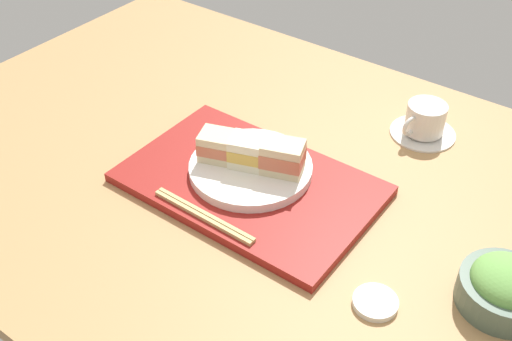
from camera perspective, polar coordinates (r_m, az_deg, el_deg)
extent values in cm
cube|color=tan|center=(118.34, -1.48, -0.13)|extent=(140.00, 100.00, 3.00)
cube|color=maroon|center=(111.94, -0.59, -1.22)|extent=(44.77, 28.59, 1.75)
cylinder|color=white|center=(112.64, -0.49, 0.23)|extent=(22.47, 22.47, 1.75)
cube|color=beige|center=(113.35, -3.28, 1.50)|extent=(8.53, 7.27, 1.54)
cube|color=#CC6B4C|center=(112.22, -3.32, 2.25)|extent=(8.70, 7.45, 2.20)
cube|color=beige|center=(111.12, -3.35, 3.02)|extent=(8.53, 7.27, 1.54)
cube|color=#EFE5C1|center=(111.57, -0.50, 0.92)|extent=(8.53, 7.27, 1.68)
cube|color=gold|center=(110.37, -0.50, 1.72)|extent=(8.61, 7.47, 2.25)
cube|color=#EFE5C1|center=(109.19, -0.51, 2.54)|extent=(8.53, 7.27, 1.68)
cube|color=beige|center=(110.15, 2.37, 0.27)|extent=(8.53, 7.27, 1.61)
cube|color=#CC6B4C|center=(108.81, 2.40, 1.17)|extent=(8.76, 7.59, 2.75)
cube|color=beige|center=(107.48, 2.43, 2.09)|extent=(8.53, 7.27, 1.61)
cylinder|color=#4C6051|center=(99.15, 21.79, -10.32)|extent=(13.49, 13.49, 4.68)
ellipsoid|color=#6BA84C|center=(97.50, 22.12, -9.41)|extent=(10.60, 10.60, 5.83)
cube|color=tan|center=(104.01, -5.01, -4.28)|extent=(20.83, 0.95, 0.70)
cube|color=tan|center=(104.48, -4.69, -4.01)|extent=(20.83, 0.95, 0.70)
cylinder|color=silver|center=(129.85, 15.06, 3.42)|extent=(13.13, 13.13, 0.80)
cylinder|color=silver|center=(127.96, 15.32, 4.67)|extent=(7.81, 7.81, 6.09)
cylinder|color=black|center=(126.55, 15.52, 5.66)|extent=(7.19, 7.19, 0.40)
torus|color=silver|center=(124.86, 13.99, 3.99)|extent=(1.93, 4.27, 4.21)
cylinder|color=silver|center=(95.10, 10.90, -11.81)|extent=(6.81, 6.81, 1.01)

